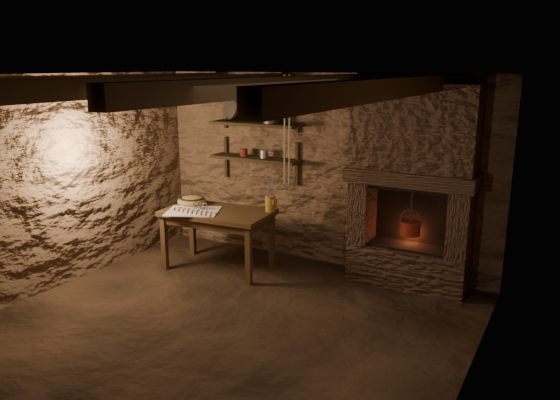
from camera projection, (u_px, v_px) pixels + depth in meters
The scene contains 25 objects.
floor at pixel (232, 320), 5.46m from camera, with size 4.50×4.50×0.00m, color black.
back_wall at pixel (319, 170), 6.87m from camera, with size 4.50×0.04×2.40m, color #513726.
front_wall at pixel (51, 272), 3.48m from camera, with size 4.50×0.04×2.40m, color #513726.
left_wall at pixel (67, 181), 6.24m from camera, with size 0.04×4.00×2.40m, color #513726.
right_wall at pixel (476, 241), 4.10m from camera, with size 0.04×4.00×2.40m, color #513726.
ceiling at pixel (226, 75), 4.89m from camera, with size 4.50×4.00×0.04m, color black.
beam_far_left at pixel (107, 83), 5.62m from camera, with size 0.14×3.95×0.16m, color black.
beam_mid_left at pixel (183, 84), 5.15m from camera, with size 0.14×3.95×0.16m, color black.
beam_mid_right at pixel (275, 86), 4.67m from camera, with size 0.14×3.95×0.16m, color black.
beam_far_right at pixel (387, 89), 4.19m from camera, with size 0.14×3.95×0.16m, color black.
shelf_lower at pixel (255, 159), 7.11m from camera, with size 1.25×0.30×0.04m, color black.
shelf_upper at pixel (255, 124), 7.00m from camera, with size 1.25×0.30×0.04m, color black.
hearth at pixel (412, 181), 6.07m from camera, with size 1.43×0.51×2.30m.
work_table at pixel (218, 237), 6.78m from camera, with size 1.37×0.85×0.75m.
linen_cloth at pixel (193, 211), 6.65m from camera, with size 0.62×0.50×0.01m, color white.
pewter_cutlery_row at pixel (192, 211), 6.63m from camera, with size 0.52×0.20×0.01m, color gray, non-canonical shape.
drinking_glasses at pixel (200, 206), 6.73m from camera, with size 0.20×0.06×0.08m, color silver, non-canonical shape.
stoneware_jug at pixel (270, 196), 6.62m from camera, with size 0.15×0.15×0.44m.
wooden_bowl at pixel (192, 201), 6.98m from camera, with size 0.37×0.37×0.13m, color olive.
iron_stockpot at pixel (272, 116), 6.86m from camera, with size 0.24×0.24×0.18m, color #2D2B28.
tin_pan at pixel (230, 110), 7.26m from camera, with size 0.28×0.28×0.04m, color #A2A29D.
small_kettle at pixel (264, 154), 7.03m from camera, with size 0.15×0.11×0.16m, color #A2A29D, non-canonical shape.
rusty_tin at pixel (244, 153), 7.18m from camera, with size 0.10×0.10×0.10m, color #551811.
red_pot at pixel (410, 227), 6.14m from camera, with size 0.27×0.27×0.54m.
hanging_ropes at pixel (287, 130), 5.90m from camera, with size 0.08×0.08×1.20m, color beige, non-canonical shape.
Camera 1 is at (2.88, -4.13, 2.48)m, focal length 35.00 mm.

